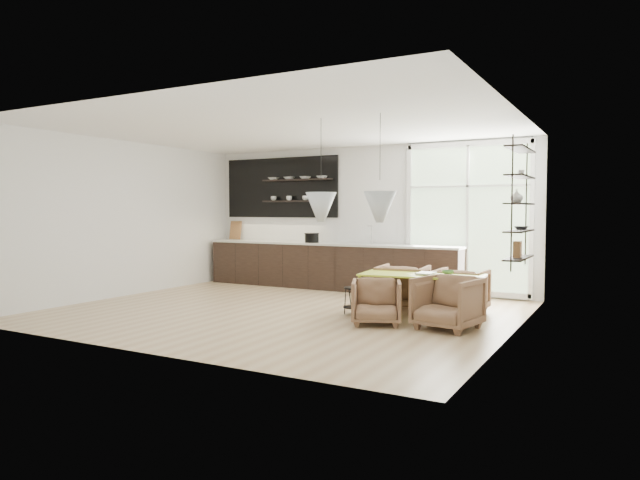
{
  "coord_description": "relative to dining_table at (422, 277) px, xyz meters",
  "views": [
    {
      "loc": [
        4.84,
        -7.59,
        1.61
      ],
      "look_at": [
        0.33,
        0.6,
        1.12
      ],
      "focal_mm": 32.0,
      "sensor_mm": 36.0,
      "label": 1
    }
  ],
  "objects": [
    {
      "name": "room",
      "position": [
        -1.52,
        0.56,
        0.85
      ],
      "size": [
        7.02,
        6.01,
        2.91
      ],
      "color": "#CAAF86",
      "rests_on": "ground"
    },
    {
      "name": "kitchen_run",
      "position": [
        -2.79,
        2.15,
        -0.01
      ],
      "size": [
        5.54,
        0.69,
        2.75
      ],
      "color": "black",
      "rests_on": "ground"
    },
    {
      "name": "right_shelving",
      "position": [
        1.26,
        0.63,
        1.04
      ],
      "size": [
        0.26,
        1.22,
        1.9
      ],
      "color": "black",
      "rests_on": "ground"
    },
    {
      "name": "dining_table",
      "position": [
        0.0,
        0.0,
        0.0
      ],
      "size": [
        1.87,
        1.0,
        0.66
      ],
      "rotation": [
        0.0,
        0.0,
        0.11
      ],
      "color": "#C1D62D",
      "rests_on": "ground"
    },
    {
      "name": "armchair_back_left",
      "position": [
        -0.54,
        0.62,
        -0.25
      ],
      "size": [
        0.85,
        0.87,
        0.72
      ],
      "primitive_type": "imported",
      "rotation": [
        0.0,
        0.0,
        3.25
      ],
      "color": "brown",
      "rests_on": "ground"
    },
    {
      "name": "armchair_back_right",
      "position": [
        0.41,
        0.65,
        -0.26
      ],
      "size": [
        0.77,
        0.79,
        0.7
      ],
      "primitive_type": "imported",
      "rotation": [
        0.0,
        0.0,
        3.11
      ],
      "color": "brown",
      "rests_on": "ground"
    },
    {
      "name": "armchair_front_left",
      "position": [
        -0.41,
        -0.78,
        -0.29
      ],
      "size": [
        0.9,
        0.91,
        0.63
      ],
      "primitive_type": "imported",
      "rotation": [
        0.0,
        0.0,
        0.4
      ],
      "color": "brown",
      "rests_on": "ground"
    },
    {
      "name": "armchair_front_right",
      "position": [
        0.57,
        -0.63,
        -0.25
      ],
      "size": [
        0.91,
        0.92,
        0.72
      ],
      "primitive_type": "imported",
      "rotation": [
        0.0,
        0.0,
        -0.19
      ],
      "color": "brown",
      "rests_on": "ground"
    },
    {
      "name": "wire_stool",
      "position": [
        -0.99,
        -0.27,
        -0.34
      ],
      "size": [
        0.34,
        0.34,
        0.43
      ],
      "rotation": [
        0.0,
        0.0,
        0.08
      ],
      "color": "black",
      "rests_on": "ground"
    },
    {
      "name": "table_book",
      "position": [
        -0.06,
        -0.01,
        0.06
      ],
      "size": [
        0.24,
        0.32,
        0.03
      ],
      "primitive_type": "imported",
      "rotation": [
        0.0,
        0.0,
        -0.0
      ],
      "color": "white",
      "rests_on": "dining_table"
    },
    {
      "name": "table_bowl",
      "position": [
        0.34,
        0.17,
        0.07
      ],
      "size": [
        0.18,
        0.18,
        0.06
      ],
      "primitive_type": "imported",
      "rotation": [
        0.0,
        0.0,
        0.01
      ],
      "color": "#4A7A48",
      "rests_on": "dining_table"
    }
  ]
}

